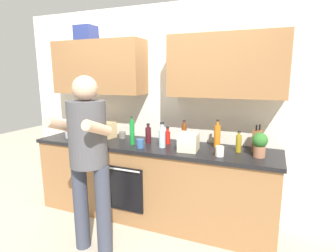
# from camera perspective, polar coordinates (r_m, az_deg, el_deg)

# --- Properties ---
(ground_plane) EXTENTS (12.00, 12.00, 0.00)m
(ground_plane) POSITION_cam_1_polar(r_m,az_deg,el_deg) (3.39, -3.47, -18.81)
(ground_plane) COLOR #B2A893
(back_wall_unit) EXTENTS (4.00, 0.38, 2.50)m
(back_wall_unit) POSITION_cam_1_polar(r_m,az_deg,el_deg) (3.20, -1.71, 7.71)
(back_wall_unit) COLOR silver
(back_wall_unit) RESTS_ON ground
(counter) EXTENTS (2.84, 0.67, 0.90)m
(counter) POSITION_cam_1_polar(r_m,az_deg,el_deg) (3.19, -3.59, -11.76)
(counter) COLOR olive
(counter) RESTS_ON ground
(person_standing) EXTENTS (0.49, 0.45, 1.68)m
(person_standing) POSITION_cam_1_polar(r_m,az_deg,el_deg) (2.52, -16.82, -5.40)
(person_standing) COLOR #383D4C
(person_standing) RESTS_ON ground
(bottle_wine) EXTENTS (0.07, 0.07, 0.23)m
(bottle_wine) POSITION_cam_1_polar(r_m,az_deg,el_deg) (3.09, -4.28, -1.86)
(bottle_wine) COLOR #471419
(bottle_wine) RESTS_ON counter
(bottle_water) EXTENTS (0.07, 0.07, 0.28)m
(bottle_water) POSITION_cam_1_polar(r_m,az_deg,el_deg) (2.89, -1.27, -2.40)
(bottle_water) COLOR silver
(bottle_water) RESTS_ON counter
(bottle_soda) EXTENTS (0.05, 0.05, 0.32)m
(bottle_soda) POSITION_cam_1_polar(r_m,az_deg,el_deg) (3.04, -7.76, -1.38)
(bottle_soda) COLOR #198C33
(bottle_soda) RESTS_ON counter
(bottle_hotsauce) EXTENTS (0.06, 0.06, 0.20)m
(bottle_hotsauce) POSITION_cam_1_polar(r_m,az_deg,el_deg) (3.04, -0.09, -2.37)
(bottle_hotsauce) COLOR red
(bottle_hotsauce) RESTS_ON counter
(bottle_juice) EXTENTS (0.07, 0.07, 0.31)m
(bottle_juice) POSITION_cam_1_polar(r_m,az_deg,el_deg) (2.94, 10.57, -2.12)
(bottle_juice) COLOR orange
(bottle_juice) RESTS_ON counter
(bottle_vinegar) EXTENTS (0.06, 0.06, 0.28)m
(bottle_vinegar) POSITION_cam_1_polar(r_m,az_deg,el_deg) (3.06, 3.48, -1.61)
(bottle_vinegar) COLOR brown
(bottle_vinegar) RESTS_ON counter
(bottle_oil) EXTENTS (0.06, 0.06, 0.22)m
(bottle_oil) POSITION_cam_1_polar(r_m,az_deg,el_deg) (2.81, 15.00, -3.59)
(bottle_oil) COLOR olive
(bottle_oil) RESTS_ON counter
(bottle_soy) EXTENTS (0.08, 0.08, 0.25)m
(bottle_soy) POSITION_cam_1_polar(r_m,az_deg,el_deg) (3.20, -13.76, -1.72)
(bottle_soy) COLOR black
(bottle_soy) RESTS_ON counter
(cup_stoneware) EXTENTS (0.08, 0.08, 0.08)m
(cup_stoneware) POSITION_cam_1_polar(r_m,az_deg,el_deg) (3.37, -9.82, -1.91)
(cup_stoneware) COLOR slate
(cup_stoneware) RESTS_ON counter
(cup_tea) EXTENTS (0.09, 0.09, 0.10)m
(cup_tea) POSITION_cam_1_polar(r_m,az_deg,el_deg) (2.90, -6.01, -3.79)
(cup_tea) COLOR #33598C
(cup_tea) RESTS_ON counter
(cup_coffee) EXTENTS (0.08, 0.08, 0.10)m
(cup_coffee) POSITION_cam_1_polar(r_m,az_deg,el_deg) (2.64, 11.10, -5.36)
(cup_coffee) COLOR white
(cup_coffee) RESTS_ON counter
(mixing_bowl) EXTENTS (0.24, 0.24, 0.09)m
(mixing_bowl) POSITION_cam_1_polar(r_m,az_deg,el_deg) (3.59, -19.42, -1.54)
(mixing_bowl) COLOR silver
(mixing_bowl) RESTS_ON counter
(knife_block) EXTENTS (0.10, 0.14, 0.28)m
(knife_block) POSITION_cam_1_polar(r_m,az_deg,el_deg) (2.91, 18.72, -3.01)
(knife_block) COLOR brown
(knife_block) RESTS_ON counter
(potted_herb) EXTENTS (0.15, 0.15, 0.24)m
(potted_herb) POSITION_cam_1_polar(r_m,az_deg,el_deg) (2.70, 19.21, -3.61)
(potted_herb) COLOR #9E6647
(potted_herb) RESTS_ON counter
(grocery_bag_bread) EXTENTS (0.29, 0.24, 0.20)m
(grocery_bag_bread) POSITION_cam_1_polar(r_m,az_deg,el_deg) (3.45, -13.55, -0.80)
(grocery_bag_bread) COLOR tan
(grocery_bag_bread) RESTS_ON counter
(grocery_bag_rice) EXTENTS (0.21, 0.23, 0.19)m
(grocery_bag_rice) POSITION_cam_1_polar(r_m,az_deg,el_deg) (2.78, 4.45, -3.42)
(grocery_bag_rice) COLOR beige
(grocery_bag_rice) RESTS_ON counter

